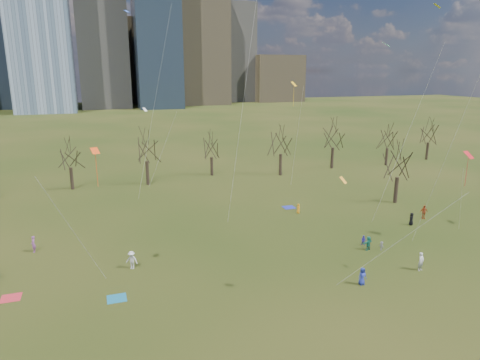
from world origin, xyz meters
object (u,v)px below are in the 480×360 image
object	(u,v)px
blanket_crimson	(11,298)
person_1	(421,261)
blanket_teal	(117,298)
person_0	(362,276)
blanket_navy	(289,207)

from	to	relation	value
blanket_crimson	person_1	size ratio (longest dim) A/B	0.87
blanket_teal	person_1	world-z (taller)	person_1
blanket_teal	person_0	xyz separation A→B (m)	(21.11, -4.55, 0.80)
blanket_crimson	blanket_navy	bearing A→B (deg)	24.56
blanket_teal	blanket_crimson	world-z (taller)	same
blanket_navy	blanket_crimson	world-z (taller)	same
blanket_navy	person_1	world-z (taller)	person_1
blanket_navy	person_1	xyz separation A→B (m)	(3.68, -21.95, 0.90)
blanket_teal	blanket_navy	world-z (taller)	same
blanket_crimson	person_0	bearing A→B (deg)	-14.24
blanket_navy	blanket_crimson	distance (m)	36.22
blanket_crimson	blanket_teal	bearing A→B (deg)	-19.24
blanket_teal	person_0	world-z (taller)	person_0
blanket_crimson	person_0	xyz separation A→B (m)	(29.62, -7.52, 0.80)
blanket_teal	blanket_crimson	bearing A→B (deg)	160.76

